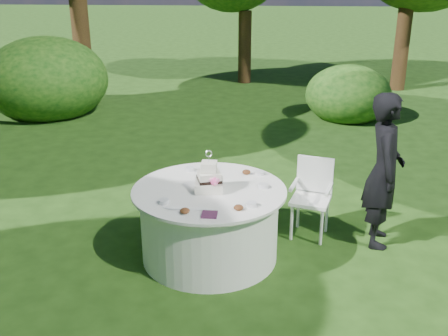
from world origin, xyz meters
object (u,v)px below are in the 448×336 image
at_px(guest, 384,171).
at_px(chair, 312,191).
at_px(napkins, 209,215).
at_px(table, 210,223).
at_px(cake, 209,179).

bearing_deg(guest, chair, 85.15).
distance_m(napkins, table, 0.72).
relative_size(napkins, cake, 0.34).
distance_m(cake, chair, 1.32).
relative_size(guest, table, 1.08).
relative_size(napkins, guest, 0.08).
bearing_deg(napkins, guest, 31.53).
xyz_separation_m(guest, cake, (-1.81, -0.50, 0.04)).
distance_m(napkins, cake, 0.59).
distance_m(guest, table, 1.93).
bearing_deg(napkins, table, 96.34).
height_order(guest, chair, guest).
height_order(table, cake, cake).
height_order(guest, cake, guest).
bearing_deg(guest, napkins, 128.24).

